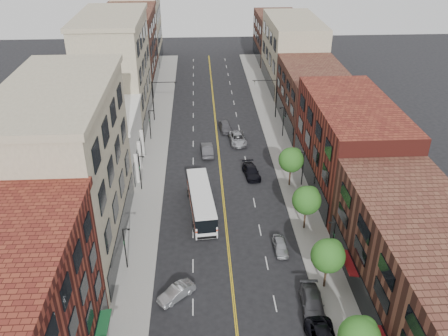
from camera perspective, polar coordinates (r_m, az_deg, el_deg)
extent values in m
plane|color=black|center=(46.48, 1.42, -17.92)|extent=(220.00, 220.00, 0.00)
cube|color=gray|center=(75.09, -8.31, 1.84)|extent=(4.00, 110.00, 0.15)
cube|color=gray|center=(75.85, 6.91, 2.23)|extent=(4.00, 110.00, 0.15)
cube|color=#5C1E18|center=(39.78, -24.09, -16.87)|extent=(10.00, 16.00, 14.00)
cube|color=gray|center=(53.05, -18.24, -0.66)|extent=(10.00, 22.00, 18.00)
cube|color=silver|center=(70.85, -14.42, 3.01)|extent=(10.00, 14.00, 8.00)
cube|color=gray|center=(84.64, -12.92, 11.11)|extent=(10.00, 20.00, 18.00)
cube|color=#532B21|center=(104.06, -11.23, 13.71)|extent=(10.00, 20.00, 15.00)
cube|color=gray|center=(120.88, -10.32, 17.10)|extent=(10.00, 16.00, 20.00)
cube|color=#532B21|center=(47.26, 22.97, -11.56)|extent=(10.00, 26.00, 10.00)
cube|color=#5C1E18|center=(65.36, 14.84, 2.64)|extent=(10.00, 22.00, 12.00)
cube|color=#532B21|center=(84.30, 10.74, 8.38)|extent=(10.00, 20.00, 10.00)
cube|color=gray|center=(103.23, 8.23, 13.55)|extent=(10.00, 22.00, 14.00)
cube|color=#532B21|center=(122.66, 6.43, 15.38)|extent=(10.00, 18.00, 11.00)
sphere|color=#1C5B1A|center=(41.25, 16.58, -18.02)|extent=(2.04, 2.04, 2.04)
cylinder|color=black|center=(49.77, 12.08, -12.64)|extent=(0.22, 0.22, 2.50)
sphere|color=#1C5B1A|center=(48.08, 12.40, -10.28)|extent=(3.40, 3.40, 3.40)
sphere|color=#1C5B1A|center=(48.20, 12.93, -9.47)|extent=(2.04, 2.04, 2.04)
cylinder|color=black|center=(57.36, 9.69, -6.07)|extent=(0.22, 0.22, 2.50)
sphere|color=#1C5B1A|center=(55.90, 9.91, -3.84)|extent=(3.40, 3.40, 3.40)
sphere|color=#1C5B1A|center=(56.07, 10.37, -3.16)|extent=(2.04, 2.04, 2.04)
cylinder|color=black|center=(65.60, 7.92, -1.07)|extent=(0.22, 0.22, 2.50)
sphere|color=#1C5B1A|center=(64.33, 8.08, 0.97)|extent=(3.40, 3.40, 3.40)
sphere|color=#1C5B1A|center=(64.54, 8.48, 1.54)|extent=(2.04, 2.04, 2.04)
cylinder|color=black|center=(51.15, -11.82, -9.47)|extent=(0.14, 0.14, 5.00)
cylinder|color=black|center=(49.60, -11.71, -7.21)|extent=(0.70, 0.10, 0.10)
cube|color=black|center=(49.59, -11.41, -7.25)|extent=(0.28, 0.14, 0.14)
cube|color=#19592D|center=(50.60, -11.92, -8.67)|extent=(0.04, 0.55, 0.35)
cylinder|color=black|center=(64.35, -10.05, -0.61)|extent=(0.14, 0.14, 5.00)
cylinder|color=black|center=(63.13, -9.93, 1.37)|extent=(0.70, 0.10, 0.10)
cube|color=black|center=(63.12, -9.70, 1.34)|extent=(0.28, 0.14, 0.14)
cube|color=#19592D|center=(63.92, -10.12, 0.09)|extent=(0.04, 0.55, 0.35)
cylinder|color=black|center=(78.60, -8.91, 5.15)|extent=(0.14, 0.14, 5.00)
cylinder|color=black|center=(77.60, -8.79, 6.84)|extent=(0.70, 0.10, 0.10)
cube|color=black|center=(77.59, -8.61, 6.82)|extent=(0.28, 0.14, 0.14)
cube|color=#19592D|center=(78.24, -8.96, 5.75)|extent=(0.04, 0.55, 0.35)
cylinder|color=black|center=(52.37, 12.98, -8.59)|extent=(0.14, 0.14, 5.00)
cylinder|color=black|center=(50.82, 12.91, -6.37)|extent=(0.70, 0.10, 0.10)
cube|color=black|center=(50.79, 12.63, -6.44)|extent=(0.28, 0.14, 0.14)
cube|color=#19592D|center=(51.84, 13.09, -7.80)|extent=(0.04, 0.55, 0.35)
cylinder|color=black|center=(65.33, 9.46, -0.08)|extent=(0.14, 0.14, 5.00)
cylinder|color=black|center=(64.09, 9.33, 1.87)|extent=(0.70, 0.10, 0.10)
cube|color=black|center=(64.06, 9.11, 1.83)|extent=(0.28, 0.14, 0.14)
cube|color=#19592D|center=(64.90, 9.52, 0.62)|extent=(0.04, 0.55, 0.35)
cylinder|color=black|center=(79.40, 7.15, 5.53)|extent=(0.14, 0.14, 5.00)
cylinder|color=black|center=(78.39, 7.01, 7.20)|extent=(0.70, 0.10, 0.10)
cube|color=black|center=(78.36, 6.82, 7.17)|extent=(0.28, 0.14, 0.14)
cube|color=#19592D|center=(79.05, 7.19, 6.12)|extent=(0.04, 0.55, 0.35)
cylinder|color=black|center=(85.56, -8.54, 7.98)|extent=(0.18, 0.18, 7.20)
cylinder|color=black|center=(84.24, -7.19, 10.20)|extent=(4.40, 0.12, 0.12)
imported|color=black|center=(84.26, -5.94, 9.99)|extent=(0.15, 0.18, 0.90)
cylinder|color=black|center=(86.30, 6.31, 8.31)|extent=(0.18, 0.18, 7.20)
cylinder|color=black|center=(84.84, 4.94, 10.45)|extent=(4.40, 0.12, 0.12)
imported|color=black|center=(84.73, 3.71, 10.19)|extent=(0.15, 0.18, 0.90)
cube|color=white|center=(59.40, -2.77, -4.01)|extent=(3.67, 12.05, 2.87)
cube|color=black|center=(59.03, -2.78, -3.45)|extent=(3.71, 12.09, 1.04)
cube|color=red|center=(59.56, -2.76, -4.25)|extent=(3.71, 12.09, 0.22)
cube|color=black|center=(54.38, -2.09, -7.17)|extent=(2.17, 0.26, 1.58)
cylinder|color=black|center=(56.72, -3.63, -7.25)|extent=(0.36, 0.97, 0.95)
cylinder|color=black|center=(56.93, -0.99, -7.03)|extent=(0.36, 0.97, 0.95)
cylinder|color=black|center=(63.26, -4.31, -3.05)|extent=(0.36, 0.97, 0.95)
cylinder|color=black|center=(63.45, -1.96, -2.87)|extent=(0.36, 0.97, 0.95)
imported|color=#AFB3B7|center=(48.36, -5.74, -14.69)|extent=(3.93, 3.67, 1.32)
imported|color=#414146|center=(47.71, 10.57, -15.73)|extent=(2.40, 5.28, 1.50)
imported|color=#9A9DA2|center=(54.07, 6.80, -9.27)|extent=(1.55, 3.80, 1.29)
imported|color=#414146|center=(73.67, -2.05, 2.23)|extent=(1.94, 5.00, 1.62)
imported|color=black|center=(67.79, 3.30, -0.44)|extent=(2.60, 5.10, 1.42)
imported|color=#9EA0A6|center=(77.35, 1.65, 3.56)|extent=(2.87, 5.63, 1.53)
imported|color=#504F54|center=(81.66, 0.13, 5.02)|extent=(2.40, 4.81, 1.58)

